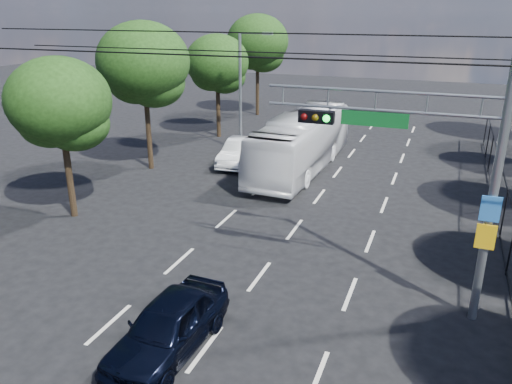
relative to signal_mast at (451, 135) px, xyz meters
The scene contains 12 objects.
lane_markings 9.56m from the signal_mast, 131.33° to the left, with size 6.12×38.00×0.01m.
signal_mast is the anchor object (origin of this frame).
streetlight_left 18.24m from the signal_mast, 129.66° to the left, with size 2.09×0.22×7.08m.
utility_wires 5.71m from the signal_mast, behind, with size 22.00×5.04×0.74m.
fence_right 6.37m from the signal_mast, 61.03° to the left, with size 0.06×34.03×2.00m.
tree_left_b 14.62m from the signal_mast, behind, with size 4.08×4.08×6.63m.
tree_left_c 17.57m from the signal_mast, 149.06° to the left, with size 4.80×4.80×7.80m.
tree_left_d 22.48m from the signal_mast, 130.73° to the left, with size 4.20×4.20×6.83m.
tree_left_e 29.12m from the signal_mast, 120.71° to the left, with size 4.92×4.92×7.99m.
navy_hatchback 8.76m from the signal_mast, 144.54° to the right, with size 1.70×4.23×1.44m, color black.
white_bus 14.38m from the signal_mast, 121.62° to the left, with size 2.58×11.02×3.07m, color white.
white_van 16.40m from the signal_mast, 133.08° to the left, with size 1.53×4.38×1.44m, color white.
Camera 1 is at (5.09, -5.56, 8.29)m, focal length 35.00 mm.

